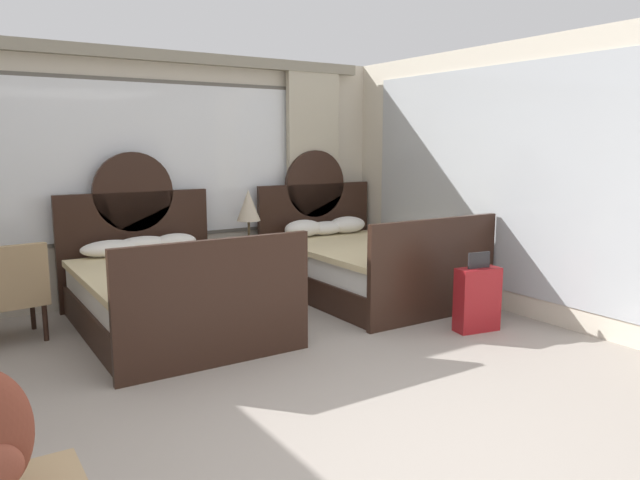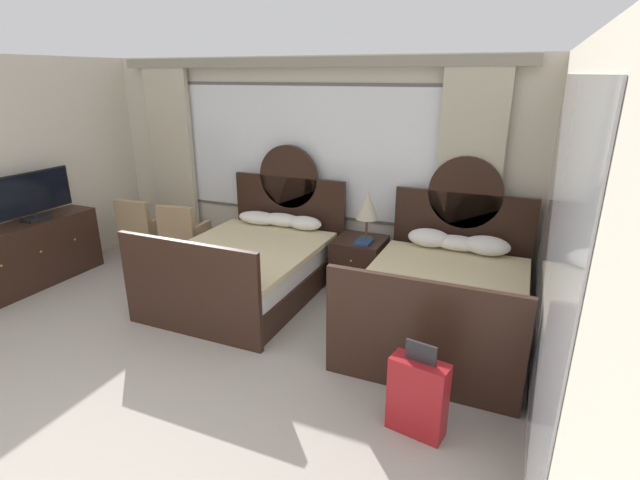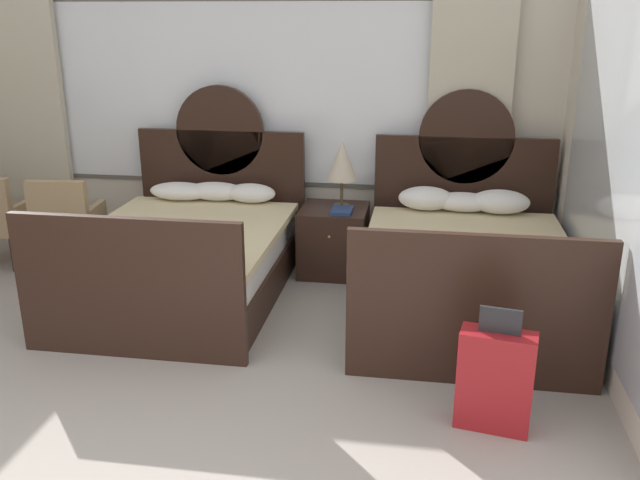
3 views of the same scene
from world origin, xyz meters
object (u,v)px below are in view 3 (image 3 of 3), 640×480
Objects in this scene: nightstand_between_beds at (334,240)px; bed_near_window at (188,254)px; bed_near_mirror at (465,268)px; table_lamp_on_nightstand at (342,161)px; suitcase_on_floor at (495,380)px; armchair_by_window_left at (67,220)px; book_on_nightstand at (342,210)px.

bed_near_window is at bearing -149.03° from nightstand_between_beds.
bed_near_mirror is 1.31m from nightstand_between_beds.
table_lamp_on_nightstand is (1.19, 0.74, 0.67)m from bed_near_window.
armchair_by_window_left is at bearing 151.54° from suitcase_on_floor.
nightstand_between_beds is at bearing 125.84° from book_on_nightstand.
table_lamp_on_nightstand is at bearing 31.82° from bed_near_window.
bed_near_mirror is 1.21m from book_on_nightstand.
suitcase_on_floor is (1.17, -2.34, -0.71)m from table_lamp_on_nightstand.
table_lamp_on_nightstand is (0.06, 0.06, 0.71)m from nightstand_between_beds.
bed_near_window reaches higher than armchair_by_window_left.
suitcase_on_floor is at bearing -63.53° from table_lamp_on_nightstand.
suitcase_on_floor is at bearing -61.76° from nightstand_between_beds.
book_on_nightstand is at bearing 4.73° from armchair_by_window_left.
armchair_by_window_left is 4.11m from suitcase_on_floor.
book_on_nightstand is at bearing -81.88° from table_lamp_on_nightstand.
bed_near_window reaches higher than suitcase_on_floor.
suitcase_on_floor is (1.14, -2.16, -0.32)m from book_on_nightstand.
nightstand_between_beds is 0.72m from table_lamp_on_nightstand.
armchair_by_window_left is at bearing 164.27° from bed_near_window.
armchair_by_window_left is at bearing -172.31° from nightstand_between_beds.
table_lamp_on_nightstand reaches higher than suitcase_on_floor.
bed_near_window reaches higher than book_on_nightstand.
table_lamp_on_nightstand reaches higher than armchair_by_window_left.
bed_near_mirror reaches higher than table_lamp_on_nightstand.
table_lamp_on_nightstand is 2.53m from armchair_by_window_left.
bed_near_mirror is 8.57× the size of book_on_nightstand.
bed_near_window is 1.00× the size of bed_near_mirror.
nightstand_between_beds is 1.03× the size of table_lamp_on_nightstand.
armchair_by_window_left is (-2.47, -0.20, -0.14)m from book_on_nightstand.
nightstand_between_beds is 0.83× the size of suitcase_on_floor.
table_lamp_on_nightstand is at bearing 145.63° from bed_near_mirror.
table_lamp_on_nightstand is 0.81× the size of suitcase_on_floor.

